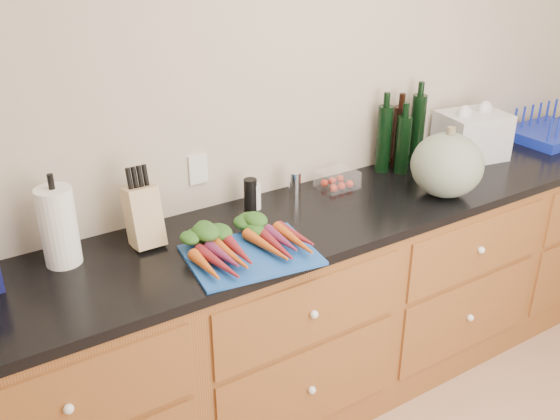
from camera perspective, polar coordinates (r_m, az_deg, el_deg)
wall_back at (r=2.80m, az=3.25°, el=9.81°), size 4.10×0.05×2.60m
cabinets at (r=2.92m, az=6.63°, el=-8.03°), size 3.60×0.64×0.90m
countertop at (r=2.70m, az=7.07°, el=0.35°), size 3.64×0.62×0.04m
cutting_board at (r=2.25m, az=-2.66°, el=-4.14°), size 0.49×0.40×0.01m
carrots at (r=2.27m, az=-3.31°, el=-2.89°), size 0.45×0.33×0.06m
squash at (r=2.78m, az=15.03°, el=3.99°), size 0.31×0.31×0.28m
paper_towel at (r=2.28m, az=-19.59°, el=-1.45°), size 0.13×0.13×0.28m
knife_block at (r=2.34m, az=-12.38°, el=-0.56°), size 0.11×0.11×0.22m
grinder_salt at (r=2.59m, az=-2.29°, el=1.25°), size 0.05×0.05×0.11m
grinder_pepper at (r=2.57m, az=-2.72°, el=1.41°), size 0.05×0.05×0.14m
canister_chrome at (r=2.68m, az=1.37°, el=2.28°), size 0.05×0.05×0.12m
tomato_box at (r=2.80m, az=5.25°, el=2.78°), size 0.17×0.13×0.08m
bottles at (r=3.04m, az=11.01°, el=6.58°), size 0.28×0.14×0.34m
grocery_bag at (r=3.27m, az=17.11°, el=6.53°), size 0.35×0.30×0.23m
dish_rack at (r=3.72m, az=23.46°, el=6.60°), size 0.43×0.34×0.17m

